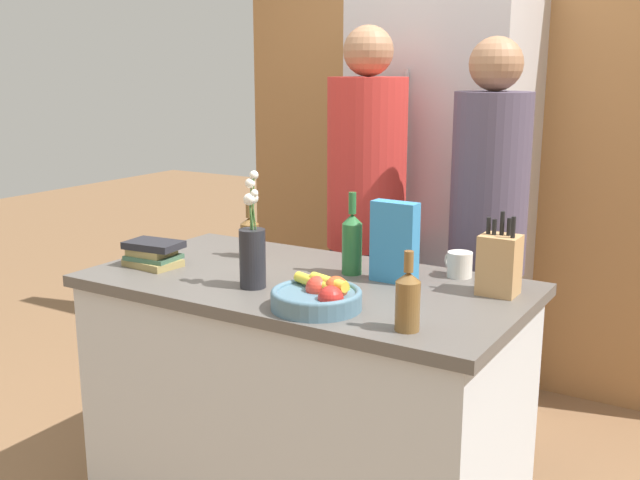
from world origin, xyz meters
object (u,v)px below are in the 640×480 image
object	(u,v)px
bottle_oil	(352,242)
person_in_blue	(487,233)
bottle_vinegar	(250,236)
person_at_sink	(366,212)
refrigerator	(441,204)
fruit_bowl	(320,295)
coffee_mug	(459,264)
book_stack	(153,254)
cereal_box	(394,242)
flower_vase	(252,250)
knife_block	(499,264)
bottle_wine	(408,299)

from	to	relation	value
bottle_oil	person_in_blue	bearing A→B (deg)	61.05
bottle_vinegar	person_at_sink	distance (m)	0.61
person_at_sink	refrigerator	bearing A→B (deg)	75.32
refrigerator	person_in_blue	xyz separation A→B (m)	(0.43, -0.58, 0.01)
fruit_bowl	coffee_mug	distance (m)	0.60
book_stack	bottle_vinegar	size ratio (longest dim) A/B	1.02
refrigerator	cereal_box	xyz separation A→B (m)	(0.30, -1.15, 0.07)
book_stack	coffee_mug	bearing A→B (deg)	23.98
cereal_box	coffee_mug	distance (m)	0.26
cereal_box	person_at_sink	size ratio (longest dim) A/B	0.15
flower_vase	cereal_box	bearing A→B (deg)	39.14
person_in_blue	person_at_sink	bearing A→B (deg)	-176.07
flower_vase	coffee_mug	distance (m)	0.73
bottle_vinegar	book_stack	bearing A→B (deg)	-126.55
fruit_bowl	cereal_box	bearing A→B (deg)	80.40
knife_block	cereal_box	world-z (taller)	cereal_box
coffee_mug	bottle_wine	distance (m)	0.60
flower_vase	cereal_box	size ratio (longest dim) A/B	1.41
person_in_blue	bottle_oil	bearing A→B (deg)	-111.76
refrigerator	knife_block	world-z (taller)	refrigerator
flower_vase	bottle_vinegar	world-z (taller)	flower_vase
knife_block	bottle_oil	distance (m)	0.52
fruit_bowl	cereal_box	distance (m)	0.40
coffee_mug	bottle_wine	world-z (taller)	bottle_wine
cereal_box	bottle_oil	distance (m)	0.17
refrigerator	person_at_sink	size ratio (longest dim) A/B	1.09
fruit_bowl	book_stack	world-z (taller)	fruit_bowl
bottle_vinegar	person_at_sink	xyz separation A→B (m)	(0.20, 0.57, 0.02)
coffee_mug	book_stack	size ratio (longest dim) A/B	0.55
refrigerator	fruit_bowl	distance (m)	1.54
knife_block	bottle_wine	world-z (taller)	knife_block
person_at_sink	person_in_blue	size ratio (longest dim) A/B	1.03
bottle_oil	person_in_blue	distance (m)	0.63
fruit_bowl	bottle_vinegar	bearing A→B (deg)	144.24
refrigerator	bottle_wine	bearing A→B (deg)	-70.92
knife_block	cereal_box	bearing A→B (deg)	-172.55
refrigerator	bottle_oil	xyz separation A→B (m)	(0.13, -1.13, 0.05)
bottle_oil	bottle_wine	xyz separation A→B (m)	(0.41, -0.43, -0.03)
bottle_oil	bottle_wine	world-z (taller)	bottle_oil
fruit_bowl	person_in_blue	world-z (taller)	person_in_blue
coffee_mug	person_in_blue	bearing A→B (deg)	94.90
cereal_box	book_stack	size ratio (longest dim) A/B	1.31
refrigerator	person_at_sink	bearing A→B (deg)	-102.77
fruit_bowl	knife_block	xyz separation A→B (m)	(0.41, 0.43, 0.06)
knife_block	flower_vase	bearing A→B (deg)	-154.24
bottle_vinegar	person_in_blue	bearing A→B (deg)	35.43
bottle_vinegar	knife_block	bearing A→B (deg)	1.27
knife_block	flower_vase	world-z (taller)	flower_vase
flower_vase	bottle_wine	size ratio (longest dim) A/B	1.71
bottle_vinegar	person_in_blue	size ratio (longest dim) A/B	0.12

